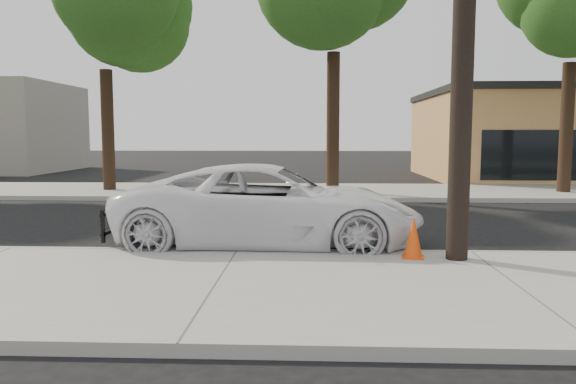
# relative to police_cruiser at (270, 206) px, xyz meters

# --- Properties ---
(ground) EXTENTS (120.00, 120.00, 0.00)m
(ground) POSITION_rel_police_cruiser_xyz_m (-0.49, 1.13, -0.79)
(ground) COLOR black
(ground) RESTS_ON ground
(near_sidewalk) EXTENTS (90.00, 4.40, 0.15)m
(near_sidewalk) POSITION_rel_police_cruiser_xyz_m (-0.49, -3.17, -0.71)
(near_sidewalk) COLOR gray
(near_sidewalk) RESTS_ON ground
(far_sidewalk) EXTENTS (90.00, 5.00, 0.15)m
(far_sidewalk) POSITION_rel_police_cruiser_xyz_m (-0.49, 9.63, -0.71)
(far_sidewalk) COLOR gray
(far_sidewalk) RESTS_ON ground
(curb_near) EXTENTS (90.00, 0.12, 0.16)m
(curb_near) POSITION_rel_police_cruiser_xyz_m (-0.49, -0.97, -0.71)
(curb_near) COLOR #9E9B93
(curb_near) RESTS_ON ground
(tree_b) EXTENTS (4.34, 4.20, 8.45)m
(tree_b) POSITION_rel_police_cruiser_xyz_m (-6.30, 9.19, 5.36)
(tree_b) COLOR black
(tree_b) RESTS_ON far_sidewalk
(police_cruiser) EXTENTS (5.73, 2.73, 1.58)m
(police_cruiser) POSITION_rel_police_cruiser_xyz_m (0.00, 0.00, 0.00)
(police_cruiser) COLOR white
(police_cruiser) RESTS_ON ground
(traffic_cone) EXTENTS (0.40, 0.40, 0.68)m
(traffic_cone) POSITION_rel_police_cruiser_xyz_m (2.43, -1.50, -0.31)
(traffic_cone) COLOR #EB490C
(traffic_cone) RESTS_ON near_sidewalk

